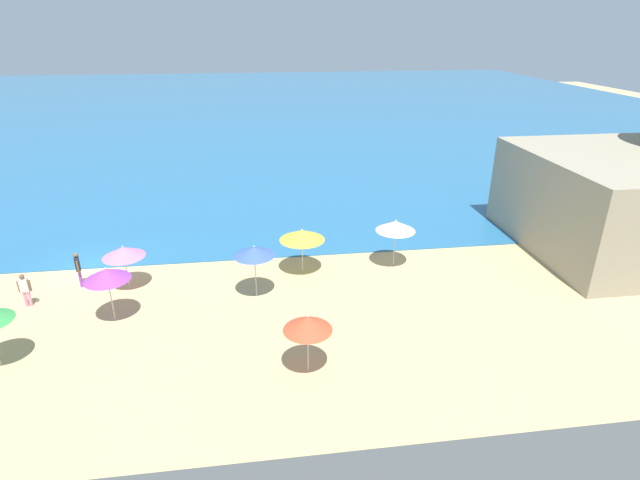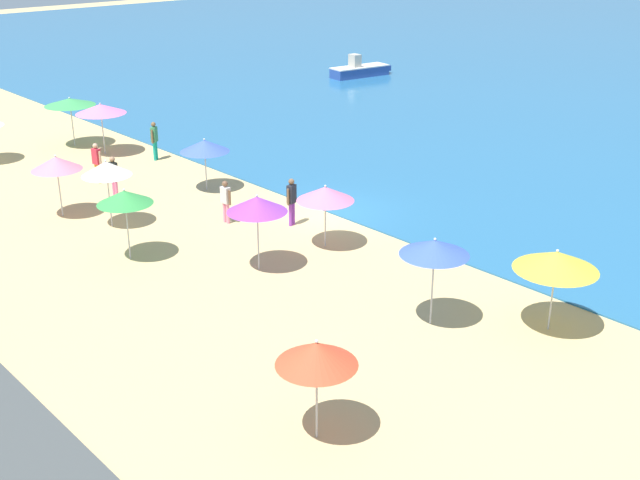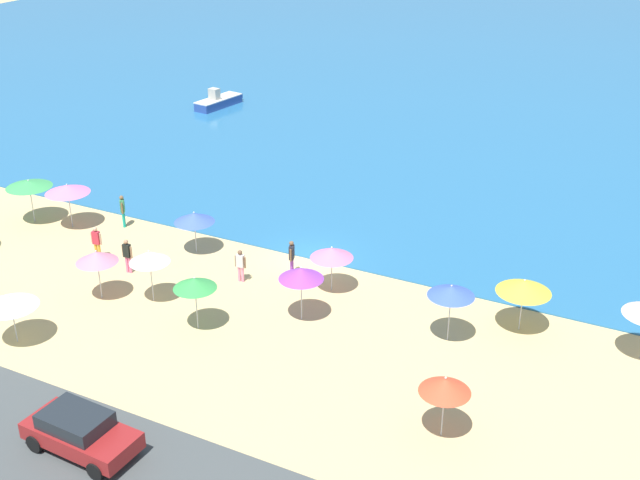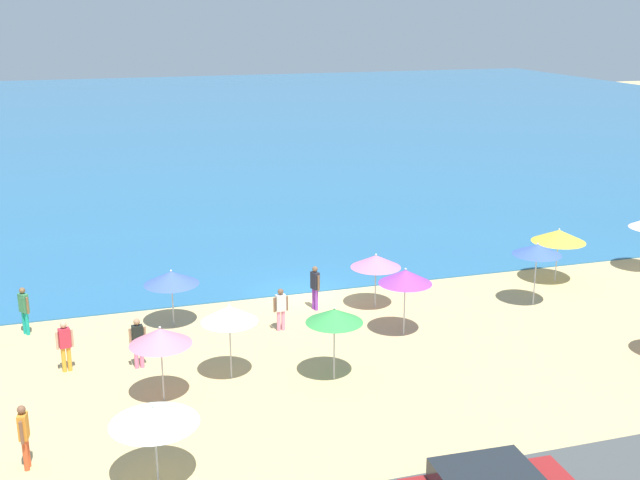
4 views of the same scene
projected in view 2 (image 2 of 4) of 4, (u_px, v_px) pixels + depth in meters
The scene contains 18 objects.
ground_plane at pixel (330, 213), 31.18m from camera, with size 160.00×160.00×0.00m, color tan.
beach_umbrella_0 at pixel (325, 194), 27.36m from camera, with size 2.00×2.00×2.26m.
beach_umbrella_2 at pixel (257, 204), 25.42m from camera, with size 1.95×1.95×2.59m.
beach_umbrella_3 at pixel (106, 169), 29.06m from camera, with size 1.83×1.83×2.58m.
beach_umbrella_4 at pixel (56, 163), 30.13m from camera, with size 1.90×1.90×2.44m.
beach_umbrella_5 at pixel (435, 248), 21.91m from camera, with size 1.95×1.95×2.63m.
beach_umbrella_6 at pixel (204, 146), 33.17m from camera, with size 2.07×2.07×2.22m.
beach_umbrella_9 at pixel (70, 102), 39.46m from camera, with size 2.48×2.48×2.48m.
beach_umbrella_10 at pixel (317, 354), 17.05m from camera, with size 1.81×1.81×2.46m.
beach_umbrella_11 at pixel (556, 261), 21.68m from camera, with size 2.32×2.32×2.44m.
beach_umbrella_12 at pixel (125, 197), 26.24m from camera, with size 1.85×1.85×2.50m.
beach_umbrella_13 at pixel (101, 109), 38.09m from camera, with size 2.39×2.39×2.52m.
bather_0 at pixel (226, 199), 29.90m from camera, with size 0.57×0.25×1.65m.
bather_1 at pixel (292, 199), 29.64m from camera, with size 0.32×0.55×1.81m.
bather_3 at pixel (154, 139), 37.61m from camera, with size 0.39×0.48×1.83m.
bather_4 at pixel (97, 161), 34.36m from camera, with size 0.56×0.29×1.77m.
bather_5 at pixel (114, 175), 32.49m from camera, with size 0.57×0.24×1.77m.
skiff_nearshore at pixel (360, 70), 57.17m from camera, with size 2.00×4.86×1.60m.
Camera 2 is at (21.47, -19.89, 10.79)m, focal length 45.00 mm.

